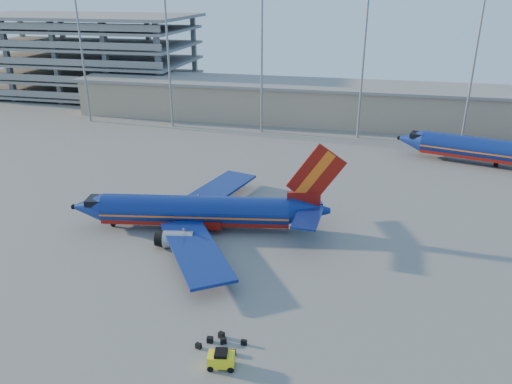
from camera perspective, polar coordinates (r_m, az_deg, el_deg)
ground at (r=63.71m, az=-3.81°, el=-4.34°), size 220.00×220.00×0.00m
terminal_building at (r=115.13m, az=9.37°, el=10.02°), size 122.00×16.00×8.50m
parking_garage at (r=151.54m, az=-19.20°, el=14.93°), size 62.00×32.00×21.40m
light_mast_row at (r=101.61m, az=6.41°, el=16.10°), size 101.60×1.60×28.65m
aircraft_main at (r=63.11m, az=-6.21°, el=-2.19°), size 34.24×32.68×11.66m
aircraft_second at (r=94.03m, az=26.56°, el=4.15°), size 36.06×17.07×12.45m
baggage_tug at (r=42.63m, az=-4.00°, el=-18.51°), size 2.36×1.66×1.57m
luggage_pile at (r=45.07m, az=-4.02°, el=-16.78°), size 4.23×2.43×0.54m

